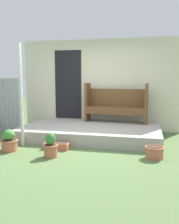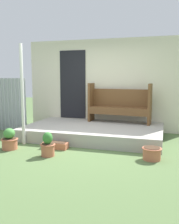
# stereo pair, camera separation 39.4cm
# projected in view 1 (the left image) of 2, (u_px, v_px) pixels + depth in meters

# --- Properties ---
(ground_plane) EXTENTS (24.00, 24.00, 0.00)m
(ground_plane) POSITION_uv_depth(u_px,v_px,m) (81.00, 148.00, 5.40)
(ground_plane) COLOR #516B3D
(porch_slab) EXTENTS (3.41, 2.05, 0.29)m
(porch_slab) POSITION_uv_depth(u_px,v_px,m) (92.00, 132.00, 6.37)
(porch_slab) COLOR #A8A399
(porch_slab) RESTS_ON ground_plane
(house_wall) EXTENTS (4.61, 0.08, 2.60)m
(house_wall) POSITION_uv_depth(u_px,v_px,m) (98.00, 85.00, 7.23)
(house_wall) COLOR beige
(house_wall) RESTS_ON ground_plane
(support_post) EXTENTS (0.07, 0.07, 2.25)m
(support_post) POSITION_uv_depth(u_px,v_px,m) (21.00, 95.00, 5.48)
(support_post) COLOR silver
(support_post) RESTS_ON ground_plane
(bench) EXTENTS (1.72, 0.53, 1.07)m
(bench) POSITION_uv_depth(u_px,v_px,m) (116.00, 103.00, 6.84)
(bench) COLOR brown
(bench) RESTS_ON porch_slab
(flower_pot_left) EXTENTS (0.36, 0.36, 0.45)m
(flower_pot_left) POSITION_uv_depth(u_px,v_px,m) (9.00, 142.00, 5.17)
(flower_pot_left) COLOR #B76647
(flower_pot_left) RESTS_ON ground_plane
(flower_pot_middle) EXTENTS (0.29, 0.29, 0.48)m
(flower_pot_middle) POSITION_uv_depth(u_px,v_px,m) (51.00, 146.00, 4.77)
(flower_pot_middle) COLOR #B76647
(flower_pot_middle) RESTS_ON ground_plane
(flower_pot_right) EXTENTS (0.37, 0.37, 0.23)m
(flower_pot_right) POSITION_uv_depth(u_px,v_px,m) (155.00, 152.00, 4.70)
(flower_pot_right) COLOR #B76647
(flower_pot_right) RESTS_ON ground_plane
(planter_box_rect) EXTENTS (0.54, 0.20, 0.14)m
(planter_box_rect) POSITION_uv_depth(u_px,v_px,m) (57.00, 146.00, 5.31)
(planter_box_rect) COLOR #B76647
(planter_box_rect) RESTS_ON ground_plane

